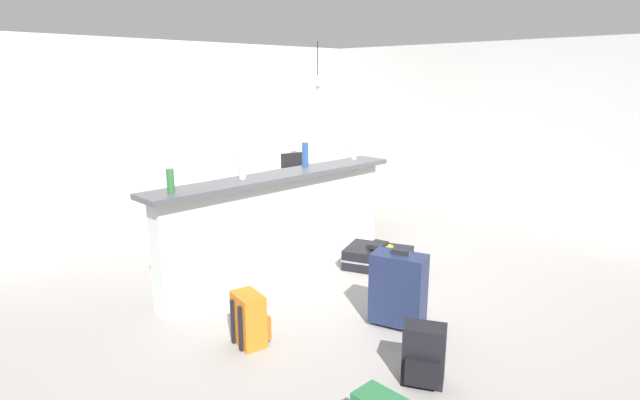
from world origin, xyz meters
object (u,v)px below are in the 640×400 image
object	(u,v)px
bottle_clear	(242,168)
pendant_lamp	(318,81)
bottle_green	(170,181)
bottle_blue	(305,155)
bottle_white	(354,146)
backpack_black	(424,356)
backpack_orange	(250,320)
dining_table	(313,176)
dining_chair_near_partition	(341,192)
suitcase_flat_black	(378,258)
book_stack	(379,246)
suitcase_upright_navy	(398,289)
dining_chair_far_side	(291,179)

from	to	relation	value
bottle_clear	pendant_lamp	xyz separation A→B (m)	(2.19, 1.20, 0.79)
bottle_green	bottle_blue	size ratio (longest dim) A/B	0.78
bottle_white	backpack_black	distance (m)	3.08
bottle_blue	backpack_orange	world-z (taller)	bottle_blue
dining_table	dining_chair_near_partition	xyz separation A→B (m)	(-0.03, -0.56, -0.13)
suitcase_flat_black	book_stack	bearing A→B (deg)	-29.67
backpack_orange	suitcase_upright_navy	bearing A→B (deg)	-30.62
suitcase_flat_black	suitcase_upright_navy	distance (m)	1.34
book_stack	dining_table	bearing A→B (deg)	66.31
dining_chair_far_side	backpack_black	bearing A→B (deg)	-120.43
bottle_blue	pendant_lamp	size ratio (longest dim) A/B	0.42
dining_chair_near_partition	backpack_black	bearing A→B (deg)	-128.12
bottle_blue	suitcase_upright_navy	distance (m)	1.92
dining_chair_near_partition	pendant_lamp	bearing A→B (deg)	80.77
bottle_clear	suitcase_upright_navy	size ratio (longest dim) A/B	0.30
backpack_black	dining_table	bearing A→B (deg)	56.34
bottle_green	bottle_blue	distance (m)	1.66
suitcase_upright_navy	dining_table	bearing A→B (deg)	58.17
backpack_orange	backpack_black	xyz separation A→B (m)	(0.52, -1.25, 0.00)
dining_chair_far_side	pendant_lamp	distance (m)	1.58
bottle_clear	book_stack	xyz separation A→B (m)	(1.31, -0.65, -0.93)
bottle_white	suitcase_flat_black	world-z (taller)	bottle_white
bottle_green	dining_chair_far_side	world-z (taller)	bottle_green
dining_chair_near_partition	backpack_orange	distance (m)	3.24
backpack_black	suitcase_flat_black	bearing A→B (deg)	46.95
bottle_clear	dining_chair_far_side	size ratio (longest dim) A/B	0.22
suitcase_upright_navy	dining_chair_far_side	bearing A→B (deg)	61.85
dining_chair_near_partition	dining_chair_far_side	distance (m)	1.13
bottle_clear	bottle_white	bearing A→B (deg)	1.64
backpack_orange	book_stack	world-z (taller)	backpack_orange
dining_chair_near_partition	dining_chair_far_side	bearing A→B (deg)	85.31
bottle_clear	dining_table	distance (m)	2.52
bottle_clear	backpack_black	world-z (taller)	bottle_clear
bottle_blue	suitcase_upright_navy	xyz separation A→B (m)	(-0.48, -1.63, -0.89)
bottle_green	bottle_blue	world-z (taller)	bottle_blue
bottle_green	bottle_white	bearing A→B (deg)	2.67
bottle_green	dining_chair_near_partition	size ratio (longest dim) A/B	0.22
bottle_clear	bottle_green	bearing A→B (deg)	-175.17
dining_table	bottle_clear	bearing A→B (deg)	-150.06
dining_chair_near_partition	backpack_black	size ratio (longest dim) A/B	2.21
bottle_clear	dining_chair_near_partition	distance (m)	2.30
dining_chair_near_partition	pendant_lamp	world-z (taller)	pendant_lamp
bottle_white	pendant_lamp	distance (m)	1.47
pendant_lamp	bottle_clear	bearing A→B (deg)	-151.33
bottle_white	suitcase_flat_black	xyz separation A→B (m)	(-0.35, -0.69, -1.12)
dining_table	backpack_orange	size ratio (longest dim) A/B	2.62
bottle_blue	backpack_black	distance (m)	2.68
bottle_green	suitcase_upright_navy	distance (m)	2.10
suitcase_flat_black	dining_chair_near_partition	bearing A→B (deg)	58.79
dining_chair_far_side	suitcase_flat_black	xyz separation A→B (m)	(-0.89, -2.43, -0.41)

